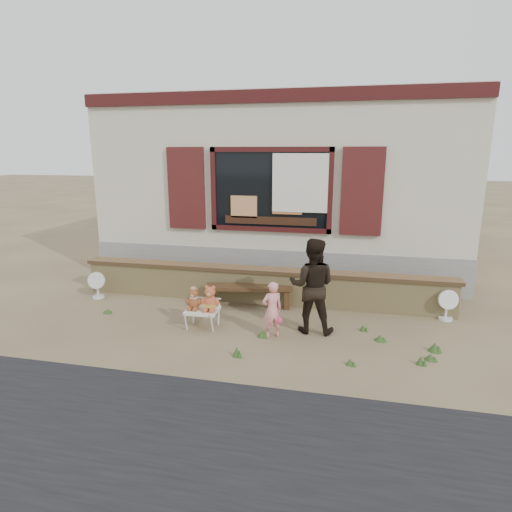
% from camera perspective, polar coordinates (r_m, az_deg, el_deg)
% --- Properties ---
extents(ground, '(80.00, 80.00, 0.00)m').
position_cam_1_polar(ground, '(7.35, -1.02, -8.69)').
color(ground, brown).
rests_on(ground, ground).
extents(shopfront, '(8.04, 5.13, 4.00)m').
position_cam_1_polar(shopfront, '(11.24, 4.35, 9.59)').
color(shopfront, '#BAB296').
rests_on(shopfront, ground).
extents(brick_wall, '(7.10, 0.36, 0.67)m').
position_cam_1_polar(brick_wall, '(8.15, 0.61, -3.85)').
color(brick_wall, tan).
rests_on(brick_wall, ground).
extents(bench, '(1.63, 0.60, 0.41)m').
position_cam_1_polar(bench, '(7.91, -0.94, -4.75)').
color(bench, '#372413').
rests_on(bench, ground).
extents(folding_chair, '(0.53, 0.47, 0.32)m').
position_cam_1_polar(folding_chair, '(7.06, -7.16, -7.28)').
color(folding_chair, silver).
rests_on(folding_chair, ground).
extents(teddy_bear_left, '(0.27, 0.24, 0.36)m').
position_cam_1_polar(teddy_bear_left, '(7.03, -8.31, -5.58)').
color(teddy_bear_left, brown).
rests_on(teddy_bear_left, folding_chair).
extents(teddy_bear_right, '(0.32, 0.28, 0.42)m').
position_cam_1_polar(teddy_bear_right, '(6.93, -6.11, -5.53)').
color(teddy_bear_right, '#9B492B').
rests_on(teddy_bear_right, folding_chair).
extents(child, '(0.39, 0.35, 0.89)m').
position_cam_1_polar(child, '(6.61, 2.16, -7.17)').
color(child, pink).
rests_on(child, ground).
extents(adult, '(0.74, 0.58, 1.52)m').
position_cam_1_polar(adult, '(6.78, 7.49, -3.95)').
color(adult, black).
rests_on(adult, ground).
extents(fan_left, '(0.34, 0.23, 0.53)m').
position_cam_1_polar(fan_left, '(8.94, -20.39, -3.63)').
color(fan_left, silver).
rests_on(fan_left, ground).
extents(fan_right, '(0.35, 0.23, 0.54)m').
position_cam_1_polar(fan_right, '(8.01, 24.10, -5.94)').
color(fan_right, white).
rests_on(fan_right, ground).
extents(grass_tufts, '(5.60, 1.52, 0.15)m').
position_cam_1_polar(grass_tufts, '(6.65, 8.50, -10.83)').
color(grass_tufts, '#2F4E1F').
rests_on(grass_tufts, ground).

